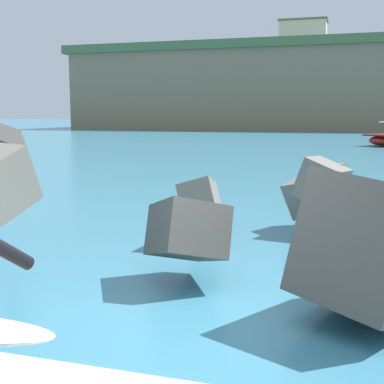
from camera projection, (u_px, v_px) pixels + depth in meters
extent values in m
plane|color=teal|center=(204.00, 320.00, 6.01)|extent=(400.00, 400.00, 0.00)
cube|color=#4C4944|center=(374.00, 244.00, 5.89)|extent=(1.98, 2.02, 1.79)
cube|color=slate|center=(201.00, 202.00, 9.24)|extent=(0.81, 0.94, 1.00)
cube|color=slate|center=(319.00, 192.00, 10.51)|extent=(1.54, 1.46, 1.22)
cube|color=slate|center=(322.00, 182.00, 10.20)|extent=(1.17, 1.01, 1.02)
cube|color=#4C4944|center=(187.00, 231.00, 7.20)|extent=(1.31, 1.51, 1.14)
cube|color=beige|center=(303.00, 38.00, 86.82)|extent=(7.50, 4.60, 5.07)
cube|color=#66564C|center=(304.00, 21.00, 86.42)|extent=(7.88, 4.82, 0.30)
cube|color=#B2ADA3|center=(308.00, 46.00, 91.24)|extent=(4.46, 7.51, 3.62)
cube|color=#66564C|center=(309.00, 34.00, 90.95)|extent=(4.69, 7.88, 0.30)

